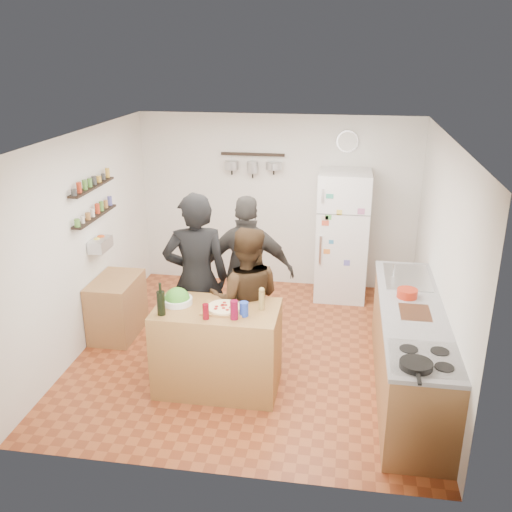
% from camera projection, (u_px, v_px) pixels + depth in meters
% --- Properties ---
extents(room_shell, '(4.20, 4.20, 4.20)m').
position_uv_depth(room_shell, '(260.00, 240.00, 6.66)').
color(room_shell, brown).
rests_on(room_shell, ground).
extents(prep_island, '(1.25, 0.72, 0.91)m').
position_uv_depth(prep_island, '(218.00, 348.00, 5.86)').
color(prep_island, olive).
rests_on(prep_island, floor).
extents(pizza_board, '(0.42, 0.34, 0.02)m').
position_uv_depth(pizza_board, '(224.00, 309.00, 5.67)').
color(pizza_board, olive).
rests_on(pizza_board, prep_island).
extents(pizza, '(0.34, 0.34, 0.02)m').
position_uv_depth(pizza, '(224.00, 307.00, 5.67)').
color(pizza, beige).
rests_on(pizza, pizza_board).
extents(salad_bowl, '(0.31, 0.31, 0.06)m').
position_uv_depth(salad_bowl, '(177.00, 301.00, 5.80)').
color(salad_bowl, silver).
rests_on(salad_bowl, prep_island).
extents(wine_bottle, '(0.08, 0.08, 0.24)m').
position_uv_depth(wine_bottle, '(161.00, 303.00, 5.53)').
color(wine_bottle, black).
rests_on(wine_bottle, prep_island).
extents(wine_glass_near, '(0.06, 0.06, 0.15)m').
position_uv_depth(wine_glass_near, '(206.00, 312.00, 5.46)').
color(wine_glass_near, '#5C0711').
rests_on(wine_glass_near, prep_island).
extents(wine_glass_far, '(0.08, 0.08, 0.19)m').
position_uv_depth(wine_glass_far, '(234.00, 310.00, 5.46)').
color(wine_glass_far, '#5A0721').
rests_on(wine_glass_far, prep_island).
extents(pepper_mill, '(0.06, 0.06, 0.19)m').
position_uv_depth(pepper_mill, '(262.00, 301.00, 5.65)').
color(pepper_mill, olive).
rests_on(pepper_mill, prep_island).
extents(salt_canister, '(0.09, 0.09, 0.14)m').
position_uv_depth(salt_canister, '(244.00, 309.00, 5.53)').
color(salt_canister, navy).
rests_on(salt_canister, prep_island).
extents(person_left, '(0.82, 0.65, 1.96)m').
position_uv_depth(person_left, '(197.00, 279.00, 6.23)').
color(person_left, black).
rests_on(person_left, floor).
extents(person_center, '(0.87, 0.71, 1.64)m').
position_uv_depth(person_center, '(246.00, 300.00, 6.10)').
color(person_center, black).
rests_on(person_center, floor).
extents(person_back, '(1.09, 0.51, 1.82)m').
position_uv_depth(person_back, '(248.00, 272.00, 6.61)').
color(person_back, '#292624').
rests_on(person_back, floor).
extents(counter_run, '(0.63, 2.63, 0.90)m').
position_uv_depth(counter_run, '(410.00, 351.00, 5.82)').
color(counter_run, '#9E7042').
rests_on(counter_run, floor).
extents(stove_top, '(0.60, 0.62, 0.02)m').
position_uv_depth(stove_top, '(426.00, 359.00, 4.78)').
color(stove_top, white).
rests_on(stove_top, counter_run).
extents(skillet, '(0.27, 0.27, 0.05)m').
position_uv_depth(skillet, '(416.00, 365.00, 4.63)').
color(skillet, black).
rests_on(skillet, stove_top).
extents(sink, '(0.50, 0.80, 0.03)m').
position_uv_depth(sink, '(407.00, 278.00, 6.45)').
color(sink, silver).
rests_on(sink, counter_run).
extents(cutting_board, '(0.30, 0.40, 0.02)m').
position_uv_depth(cutting_board, '(415.00, 313.00, 5.61)').
color(cutting_board, brown).
rests_on(cutting_board, counter_run).
extents(red_bowl, '(0.21, 0.21, 0.09)m').
position_uv_depth(red_bowl, '(407.00, 293.00, 5.92)').
color(red_bowl, '#AA2713').
rests_on(red_bowl, counter_run).
extents(fridge, '(0.70, 0.68, 1.80)m').
position_uv_depth(fridge, '(342.00, 236.00, 7.90)').
color(fridge, white).
rests_on(fridge, floor).
extents(wall_clock, '(0.30, 0.03, 0.30)m').
position_uv_depth(wall_clock, '(347.00, 141.00, 7.77)').
color(wall_clock, silver).
rests_on(wall_clock, back_wall).
extents(spice_shelf_lower, '(0.12, 1.00, 0.02)m').
position_uv_depth(spice_shelf_lower, '(95.00, 216.00, 6.68)').
color(spice_shelf_lower, black).
rests_on(spice_shelf_lower, left_wall).
extents(spice_shelf_upper, '(0.12, 1.00, 0.02)m').
position_uv_depth(spice_shelf_upper, '(92.00, 187.00, 6.56)').
color(spice_shelf_upper, black).
rests_on(spice_shelf_upper, left_wall).
extents(produce_basket, '(0.18, 0.35, 0.14)m').
position_uv_depth(produce_basket, '(100.00, 244.00, 6.80)').
color(produce_basket, silver).
rests_on(produce_basket, left_wall).
extents(side_table, '(0.50, 0.80, 0.73)m').
position_uv_depth(side_table, '(117.00, 307.00, 7.00)').
color(side_table, '#A87C46').
rests_on(side_table, floor).
extents(pot_rack, '(0.90, 0.04, 0.04)m').
position_uv_depth(pot_rack, '(253.00, 154.00, 7.96)').
color(pot_rack, black).
rests_on(pot_rack, back_wall).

